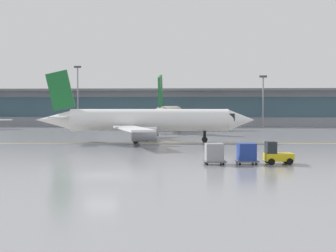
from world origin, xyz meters
TOP-DOWN VIEW (x-y plane):
  - ground_plane at (0.00, 0.00)m, footprint 400.00×400.00m
  - taxiway_centreline_stripe at (0.41, 32.33)m, footprint 109.84×6.62m
  - terminal_concourse at (0.00, 93.25)m, footprint 195.22×11.00m
  - gate_airplane_1 at (1.22, 70.18)m, footprint 31.63×34.10m
  - taxiing_regional_jet at (-0.00, 34.31)m, footprint 32.08×29.79m
  - baggage_tug at (14.82, 8.53)m, footprint 2.74×1.87m
  - cargo_dolly_lead at (12.04, 8.20)m, footprint 2.27×1.83m
  - cargo_dolly_trailing at (9.04, 7.85)m, footprint 2.27×1.83m
  - apron_light_mast_1 at (-22.77, 85.68)m, footprint 1.80×0.36m
  - apron_light_mast_2 at (23.20, 84.65)m, footprint 1.80×0.36m

SIDE VIEW (x-z plane):
  - ground_plane at x=0.00m, z-range 0.00..0.00m
  - taxiway_centreline_stripe at x=0.41m, z-range 0.00..0.01m
  - baggage_tug at x=14.82m, z-range -0.16..1.94m
  - cargo_dolly_lead at x=12.04m, z-range 0.08..2.02m
  - cargo_dolly_trailing at x=9.04m, z-range 0.08..2.02m
  - taxiing_regional_jet at x=0.00m, z-range -2.13..8.50m
  - gate_airplane_1 at x=1.22m, z-range -2.26..9.03m
  - terminal_concourse at x=0.00m, z-range 0.12..9.72m
  - apron_light_mast_2 at x=23.20m, z-range 0.68..13.30m
  - apron_light_mast_1 at x=-22.77m, z-range 0.69..15.93m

